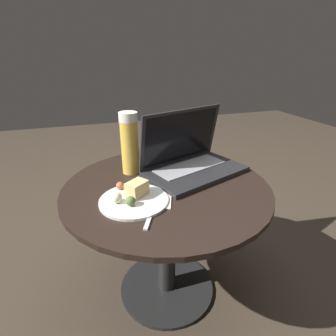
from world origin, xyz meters
The scene contains 7 objects.
ground_plane centered at (0.00, 0.00, 0.00)m, with size 6.00×6.00×0.00m, color #382D23.
table centered at (0.00, 0.00, 0.37)m, with size 0.73×0.73×0.50m.
napkin centered at (-0.10, -0.07, 0.50)m, with size 0.22×0.19×0.00m.
laptop centered at (0.12, 0.08, 0.55)m, with size 0.43×0.34×0.24m.
beer_glass centered at (-0.10, 0.15, 0.62)m, with size 0.07×0.07×0.23m.
snack_plate centered at (-0.13, -0.07, 0.52)m, with size 0.22×0.22×0.06m.
fork centered at (-0.09, -0.14, 0.51)m, with size 0.10×0.17×0.00m.
Camera 1 is at (-0.25, -0.79, 0.93)m, focal length 28.00 mm.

